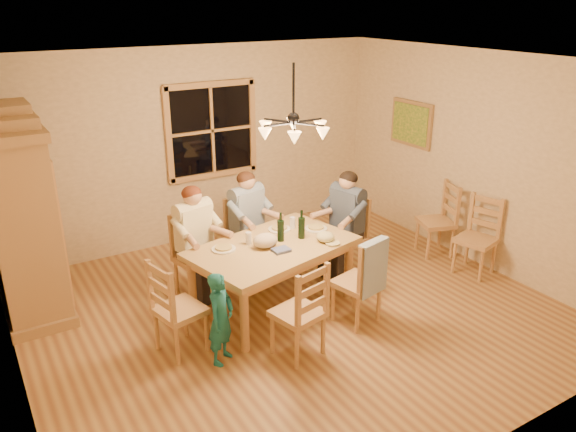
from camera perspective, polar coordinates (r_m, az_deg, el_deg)
floor at (r=6.36m, az=0.48°, el=-9.65°), size 5.50×5.50×0.00m
ceiling at (r=5.48m, az=0.57°, el=15.33°), size 5.50×5.00×0.02m
wall_back at (r=7.92m, az=-9.12°, el=7.03°), size 5.50×0.02×2.70m
wall_right at (r=7.53m, az=18.68°, el=5.42°), size 0.02×5.00×2.70m
window at (r=7.92m, az=-7.76°, el=8.59°), size 1.30×0.06×1.30m
painting at (r=8.25m, az=12.40°, el=9.15°), size 0.06×0.78×0.64m
chandelier at (r=5.58m, az=0.55°, el=8.96°), size 0.77×0.68×0.71m
armoire at (r=6.63m, az=-25.45°, el=-0.36°), size 0.66×1.40×2.30m
dining_table at (r=6.15m, az=-1.54°, el=-3.82°), size 1.95×1.44×0.76m
chair_far_left at (r=6.66m, az=-9.20°, el=-5.46°), size 0.52×0.51×0.99m
chair_far_right at (r=7.08m, az=-4.02°, el=-3.53°), size 0.52×0.51×0.99m
chair_near_left at (r=5.53m, az=1.00°, el=-11.17°), size 0.52×0.51×0.99m
chair_near_right at (r=6.10m, az=6.94°, el=-8.00°), size 0.52×0.51×0.99m
chair_end_left at (r=5.67m, az=-10.82°, el=-10.67°), size 0.51×0.52×0.99m
chair_end_right at (r=7.11m, az=5.79°, el=-3.48°), size 0.51×0.52×0.99m
adult_woman at (r=6.43m, az=-9.48°, el=-1.18°), size 0.46×0.49×0.87m
adult_plaid_man at (r=6.87m, az=-4.14°, el=0.54°), size 0.46×0.49×0.87m
adult_slate_man at (r=6.90m, az=5.96°, el=0.58°), size 0.49×0.46×0.87m
towel at (r=5.81m, az=8.56°, el=-5.21°), size 0.39×0.18×0.58m
wine_bottle_a at (r=6.15m, az=-0.75°, el=-1.12°), size 0.08×0.08×0.33m
wine_bottle_b at (r=6.22m, az=1.38°, el=-0.84°), size 0.08×0.08×0.33m
plate_woman at (r=6.03m, az=-6.55°, el=-3.36°), size 0.26×0.26×0.02m
plate_plaid at (r=6.49m, az=-0.89°, el=-1.35°), size 0.26×0.26×0.02m
plate_slate at (r=6.52m, az=2.86°, el=-1.29°), size 0.26×0.26×0.02m
wine_glass_a at (r=6.11m, az=-4.04°, el=-2.27°), size 0.06×0.06×0.14m
wine_glass_b at (r=6.51m, az=0.46°, el=-0.70°), size 0.06×0.06×0.14m
cap at (r=6.19m, az=3.81°, el=-2.12°), size 0.20×0.20×0.11m
napkin at (r=5.95m, az=-0.69°, el=-3.48°), size 0.21×0.18×0.03m
cloth_bundle at (r=6.03m, az=-2.33°, el=-2.50°), size 0.28×0.22×0.15m
child at (r=5.38m, az=-6.84°, el=-10.29°), size 0.41×0.38×0.93m
chair_spare_front at (r=7.43m, az=18.43°, el=-3.39°), size 0.52×0.53×0.99m
chair_spare_back at (r=7.84m, az=14.69°, el=-1.64°), size 0.54×0.55×0.99m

